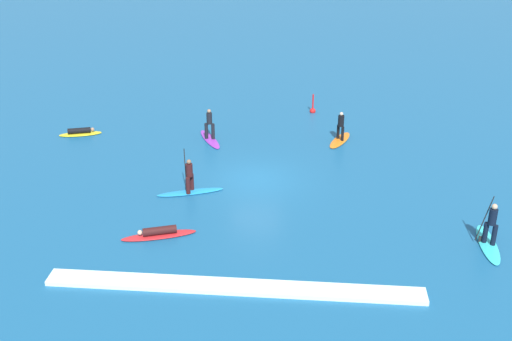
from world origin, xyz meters
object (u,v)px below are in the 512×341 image
surfer_on_blue_board (190,184)px  marker_buoy (313,110)px  surfer_on_teal_board (489,236)px  surfer_on_purple_board (210,132)px  surfer_on_orange_board (340,134)px  surfer_on_red_board (159,233)px  surfer_on_yellow_board (80,132)px

surfer_on_blue_board → marker_buoy: 13.42m
surfer_on_blue_board → surfer_on_teal_board: surfer_on_teal_board is taller
surfer_on_purple_board → marker_buoy: (5.90, 5.29, -0.28)m
surfer_on_teal_board → surfer_on_purple_board: bearing=53.1°
surfer_on_orange_board → marker_buoy: (-1.60, 4.79, -0.23)m
surfer_on_teal_board → surfer_on_red_board: bearing=93.4°
surfer_on_yellow_board → surfer_on_orange_board: (15.28, 0.33, 0.27)m
surfer_on_purple_board → surfer_on_teal_board: (13.22, -10.44, -0.01)m
surfer_on_teal_board → surfer_on_yellow_board: size_ratio=1.24×
surfer_on_blue_board → surfer_on_red_board: (-0.58, -4.14, -0.30)m
surfer_on_orange_board → surfer_on_red_board: bearing=-13.5°
surfer_on_yellow_board → surfer_on_red_board: size_ratio=0.80×
surfer_on_blue_board → marker_buoy: bearing=-134.6°
surfer_on_teal_board → marker_buoy: surfer_on_teal_board is taller
surfer_on_yellow_board → surfer_on_purple_board: bearing=-18.1°
surfer_on_red_board → marker_buoy: (6.39, 16.23, 0.03)m
surfer_on_purple_board → surfer_on_orange_board: 7.52m
surfer_on_yellow_board → surfer_on_orange_board: 15.28m
surfer_on_blue_board → surfer_on_yellow_board: (-7.87, 6.97, -0.31)m
surfer_on_orange_board → marker_buoy: size_ratio=2.12×
surfer_on_purple_board → marker_buoy: size_ratio=2.30×
surfer_on_teal_board → marker_buoy: size_ratio=2.43×
surfer_on_blue_board → surfer_on_teal_board: 13.63m
surfer_on_orange_board → surfer_on_blue_board: bearing=-24.0°
surfer_on_yellow_board → surfer_on_red_board: bearing=-73.6°
surfer_on_blue_board → marker_buoy: surfer_on_blue_board is taller
surfer_on_purple_board → surfer_on_orange_board: bearing=67.7°
surfer_on_blue_board → surfer_on_purple_board: (-0.09, 6.80, 0.02)m
surfer_on_red_board → marker_buoy: size_ratio=2.44×
surfer_on_teal_board → surfer_on_red_board: surfer_on_teal_board is taller
surfer_on_teal_board → surfer_on_red_board: 13.72m
surfer_on_blue_board → surfer_on_orange_board: 10.40m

